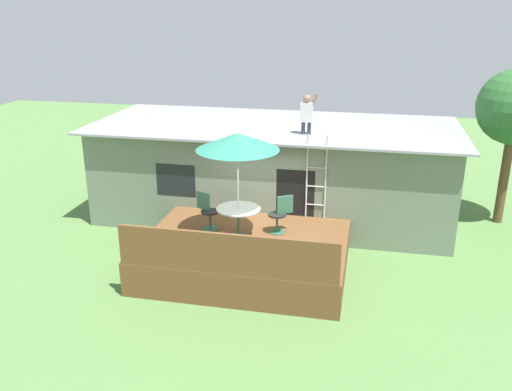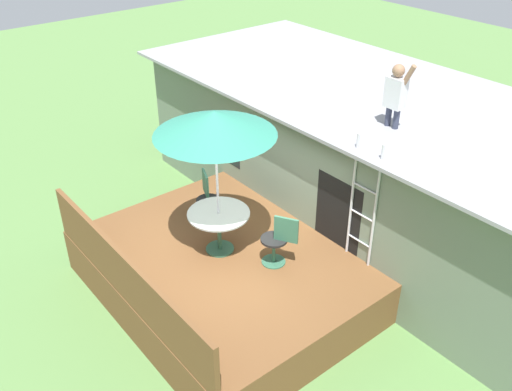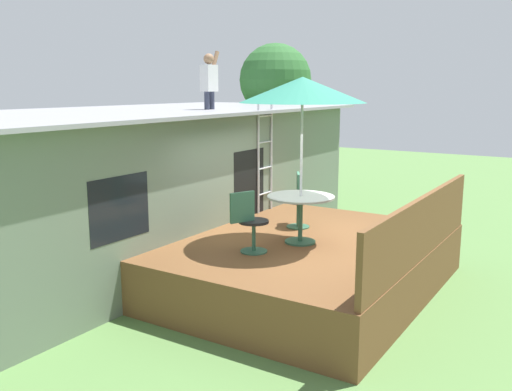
# 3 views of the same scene
# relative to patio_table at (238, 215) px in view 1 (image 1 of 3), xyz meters

# --- Properties ---
(ground_plane) EXTENTS (40.00, 40.00, 0.00)m
(ground_plane) POSITION_rel_patio_table_xyz_m (0.18, 0.07, -1.39)
(ground_plane) COLOR #567F42
(house) EXTENTS (10.50, 4.50, 2.76)m
(house) POSITION_rel_patio_table_xyz_m (0.18, 3.67, 0.00)
(house) COLOR slate
(house) RESTS_ON ground
(deck) EXTENTS (4.75, 3.90, 0.80)m
(deck) POSITION_rel_patio_table_xyz_m (0.18, 0.07, -0.99)
(deck) COLOR brown
(deck) RESTS_ON ground
(deck_railing) EXTENTS (4.65, 0.08, 0.90)m
(deck_railing) POSITION_rel_patio_table_xyz_m (0.18, -1.83, -0.14)
(deck_railing) COLOR brown
(deck_railing) RESTS_ON deck
(patio_table) EXTENTS (1.04, 1.04, 0.74)m
(patio_table) POSITION_rel_patio_table_xyz_m (0.00, 0.00, 0.00)
(patio_table) COLOR #33664C
(patio_table) RESTS_ON deck
(patio_umbrella) EXTENTS (1.90, 1.90, 2.54)m
(patio_umbrella) POSITION_rel_patio_table_xyz_m (-0.00, 0.00, 1.76)
(patio_umbrella) COLOR silver
(patio_umbrella) RESTS_ON deck
(step_ladder) EXTENTS (0.52, 0.04, 2.20)m
(step_ladder) POSITION_rel_patio_table_xyz_m (1.64, 1.65, 0.51)
(step_ladder) COLOR silver
(step_ladder) RESTS_ON deck
(person_figure) EXTENTS (0.47, 0.20, 1.11)m
(person_figure) POSITION_rel_patio_table_xyz_m (1.23, 2.65, 1.99)
(person_figure) COLOR #33384C
(person_figure) RESTS_ON house
(patio_chair_left) EXTENTS (0.60, 0.44, 0.92)m
(patio_chair_left) POSITION_rel_patio_table_xyz_m (-0.87, 0.37, -0.13)
(patio_chair_left) COLOR #33664C
(patio_chair_left) RESTS_ON deck
(patio_chair_right) EXTENTS (0.58, 0.44, 0.92)m
(patio_chair_right) POSITION_rel_patio_table_xyz_m (0.90, 0.52, -0.13)
(patio_chair_right) COLOR #33664C
(patio_chair_right) RESTS_ON deck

